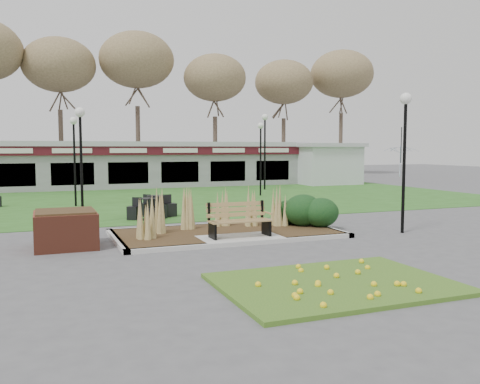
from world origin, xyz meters
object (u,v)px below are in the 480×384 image
object	(u,v)px
park_bench	(239,219)
lamp_post_mid_left	(74,141)
lamp_post_near_right	(405,131)
patio_umbrella	(401,161)
brick_planter	(66,229)
bistro_set_c	(156,210)
lamp_post_far_right	(261,143)
bistro_set_a	(148,213)
lamp_post_mid_right	(265,135)
lamp_post_near_left	(81,139)
service_hut	(327,163)
food_pavilion	(125,164)

from	to	relation	value
park_bench	lamp_post_mid_left	size ratio (longest dim) A/B	0.45
lamp_post_near_right	patio_umbrella	distance (m)	17.12
brick_planter	bistro_set_c	world-z (taller)	brick_planter
lamp_post_far_right	patio_umbrella	bearing A→B (deg)	6.64
park_bench	bistro_set_a	distance (m)	4.99
park_bench	patio_umbrella	world-z (taller)	patio_umbrella
bistro_set_a	patio_umbrella	bearing A→B (deg)	24.96
bistro_set_a	bistro_set_c	distance (m)	0.69
lamp_post_far_right	bistro_set_a	world-z (taller)	lamp_post_far_right
bistro_set_a	lamp_post_mid_right	bearing A→B (deg)	48.59
lamp_post_near_right	lamp_post_near_left	bearing A→B (deg)	149.10
lamp_post_mid_left	lamp_post_mid_right	bearing A→B (deg)	23.86
park_bench	bistro_set_c	size ratio (longest dim) A/B	1.16
lamp_post_mid_left	service_hut	bearing A→B (deg)	24.15
park_bench	patio_umbrella	size ratio (longest dim) A/B	0.64
food_pavilion	lamp_post_mid_left	bearing A→B (deg)	-110.38
bistro_set_c	bistro_set_a	bearing A→B (deg)	-123.06
bistro_set_a	patio_umbrella	xyz separation A→B (m)	(17.19, 8.00, 1.42)
food_pavilion	lamp_post_near_left	size ratio (longest dim) A/B	6.44
food_pavilion	bistro_set_a	xyz separation A→B (m)	(-1.50, -14.96, -1.20)
service_hut	lamp_post_mid_left	size ratio (longest dim) A/B	1.15
food_pavilion	lamp_post_near_left	world-z (taller)	lamp_post_near_left
lamp_post_near_right	park_bench	bearing A→B (deg)	173.61
lamp_post_near_left	bistro_set_c	bearing A→B (deg)	14.95
bistro_set_a	patio_umbrella	distance (m)	19.01
park_bench	lamp_post_mid_left	xyz separation A→B (m)	(-3.57, 10.10, 2.20)
food_pavilion	bistro_set_a	bearing A→B (deg)	-95.73
park_bench	lamp_post_mid_right	bearing A→B (deg)	63.31
food_pavilion	lamp_post_near_left	bearing A→B (deg)	-103.78
park_bench	patio_umbrella	distance (m)	20.25
brick_planter	lamp_post_near_left	size ratio (longest dim) A/B	0.39
brick_planter	lamp_post_mid_right	world-z (taller)	lamp_post_mid_right
lamp_post_mid_right	service_hut	bearing A→B (deg)	24.69
park_bench	food_pavilion	world-z (taller)	food_pavilion
lamp_post_far_right	lamp_post_near_left	bearing A→B (deg)	-143.69
lamp_post_far_right	park_bench	bearing A→B (deg)	-116.43
park_bench	lamp_post_near_right	size ratio (longest dim) A/B	0.41
lamp_post_mid_right	lamp_post_far_right	distance (m)	3.89
service_hut	lamp_post_near_left	size ratio (longest dim) A/B	1.15
lamp_post_near_right	lamp_post_mid_left	bearing A→B (deg)	128.81
brick_planter	lamp_post_mid_left	bearing A→B (deg)	84.94
brick_planter	lamp_post_mid_right	xyz separation A→B (m)	(11.95, 14.26, 2.82)
food_pavilion	lamp_post_mid_right	distance (m)	9.08
lamp_post_mid_right	patio_umbrella	xyz separation A→B (m)	(8.14, -2.26, -1.60)
service_hut	patio_umbrella	xyz separation A→B (m)	(2.19, -5.00, 0.25)
food_pavilion	lamp_post_mid_right	xyz separation A→B (m)	(7.55, -4.70, 1.82)
patio_umbrella	lamp_post_mid_left	bearing A→B (deg)	-172.15
food_pavilion	service_hut	xyz separation A→B (m)	(13.50, -1.96, -0.03)
brick_planter	bistro_set_c	xyz separation A→B (m)	(3.27, 4.58, -0.19)
lamp_post_near_right	lamp_post_far_right	bearing A→B (deg)	86.39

